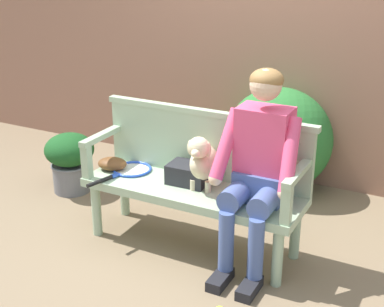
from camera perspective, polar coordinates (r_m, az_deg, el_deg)
name	(u,v)px	position (r m, az deg, el deg)	size (l,w,h in m)	color
ground_plane	(192,245)	(3.98, 0.00, -9.54)	(40.00, 40.00, 0.00)	#7A664C
brick_garden_fence	(275,49)	(4.97, 8.71, 10.72)	(8.00, 0.30, 2.29)	#936651
hedge_bush_far_right	(278,139)	(4.76, 9.04, 1.51)	(0.93, 0.82, 0.90)	#286B2D
garden_bench	(192,195)	(3.79, 0.00, -4.41)	(1.56, 0.49, 0.46)	#9EB793
bench_backrest	(206,143)	(3.84, 1.47, 1.09)	(1.60, 0.06, 0.50)	#9EB793
bench_armrest_left_end	(96,147)	(3.99, -10.02, 0.73)	(0.06, 0.49, 0.28)	#9EB793
bench_armrest_right_end	(293,186)	(3.36, 10.57, -3.39)	(0.06, 0.49, 0.28)	#9EB793
person_seated	(259,164)	(3.47, 6.99, -1.07)	(0.56, 0.64, 1.33)	black
dog_on_bench	(203,161)	(3.68, 1.14, -0.76)	(0.24, 0.41, 0.40)	beige
tennis_racket	(129,170)	(4.04, -6.56, -1.76)	(0.35, 0.58, 0.03)	blue
baseball_glove	(112,164)	(4.08, -8.34, -1.07)	(0.22, 0.17, 0.09)	brown
sports_bag	(189,174)	(3.80, -0.36, -2.13)	(0.28, 0.20, 0.14)	#232328
potted_plant	(70,159)	(4.80, -12.64, -0.57)	(0.42, 0.42, 0.52)	slate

